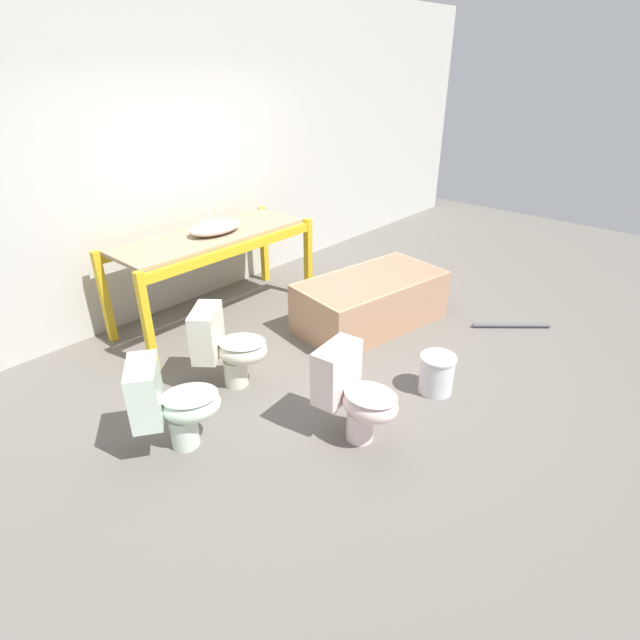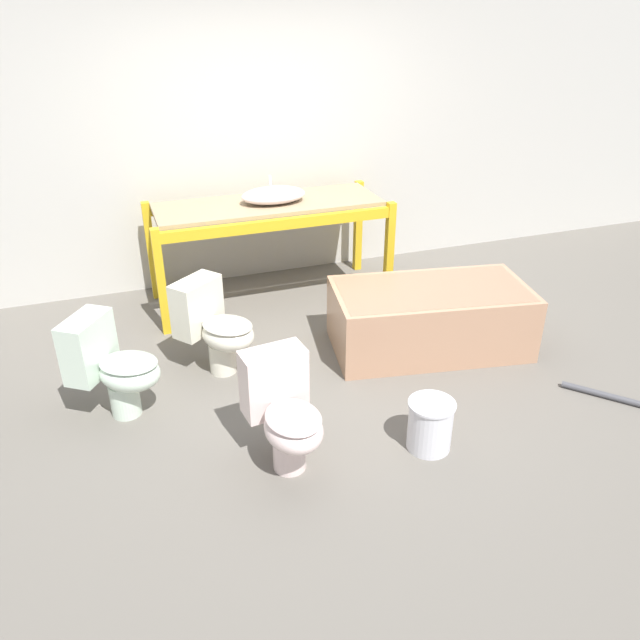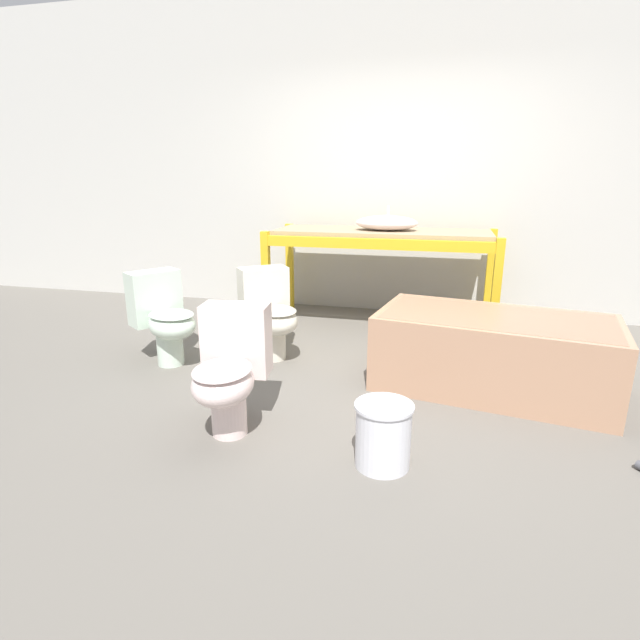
# 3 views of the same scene
# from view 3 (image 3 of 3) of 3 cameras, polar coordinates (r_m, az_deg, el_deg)

# --- Properties ---
(ground_plane) EXTENTS (12.00, 12.00, 0.00)m
(ground_plane) POSITION_cam_3_polar(r_m,az_deg,el_deg) (3.68, 6.04, -6.35)
(ground_plane) COLOR #666059
(warehouse_wall_rear) EXTENTS (10.80, 0.08, 3.20)m
(warehouse_wall_rear) POSITION_cam_3_polar(r_m,az_deg,el_deg) (5.31, 9.69, 18.11)
(warehouse_wall_rear) COLOR beige
(warehouse_wall_rear) RESTS_ON ground_plane
(shelving_rack) EXTENTS (2.10, 0.80, 0.92)m
(shelving_rack) POSITION_cam_3_polar(r_m,az_deg,el_deg) (4.74, 7.04, 8.65)
(shelving_rack) COLOR gold
(shelving_rack) RESTS_ON ground_plane
(sink_basin) EXTENTS (0.57, 0.35, 0.22)m
(sink_basin) POSITION_cam_3_polar(r_m,az_deg,el_deg) (4.68, 7.62, 10.94)
(sink_basin) COLOR silver
(sink_basin) RESTS_ON shelving_rack
(bathtub_main) EXTENTS (1.63, 1.03, 0.52)m
(bathtub_main) POSITION_cam_3_polar(r_m,az_deg,el_deg) (3.55, 19.19, -2.97)
(bathtub_main) COLOR tan
(bathtub_main) RESTS_ON ground_plane
(toilet_near) EXTENTS (0.68, 0.62, 0.70)m
(toilet_near) POSITION_cam_3_polar(r_m,az_deg,el_deg) (3.98, -17.36, 0.47)
(toilet_near) COLOR silver
(toilet_near) RESTS_ON ground_plane
(toilet_far) EXTENTS (0.64, 0.68, 0.70)m
(toilet_far) POSITION_cam_3_polar(r_m,az_deg,el_deg) (3.95, -5.71, 1.01)
(toilet_far) COLOR silver
(toilet_far) RESTS_ON ground_plane
(toilet_extra) EXTENTS (0.42, 0.62, 0.70)m
(toilet_extra) POSITION_cam_3_polar(r_m,az_deg,el_deg) (2.83, -10.29, -5.39)
(toilet_extra) COLOR silver
(toilet_extra) RESTS_ON ground_plane
(bucket_white) EXTENTS (0.29, 0.29, 0.33)m
(bucket_white) POSITION_cam_3_polar(r_m,az_deg,el_deg) (2.56, 7.24, -12.76)
(bucket_white) COLOR silver
(bucket_white) RESTS_ON ground_plane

